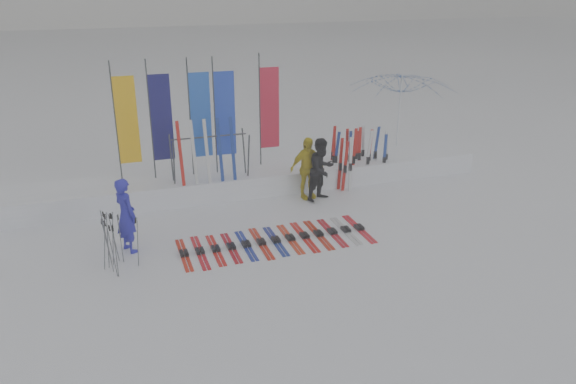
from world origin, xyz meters
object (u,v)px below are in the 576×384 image
object	(u,v)px
person_blue	(126,215)
person_black	(322,169)
person_yellow	(307,168)
ski_row	(276,240)
ski_rack	(210,151)
tent_canopy	(399,119)

from	to	relation	value
person_blue	person_black	world-z (taller)	person_black
person_yellow	ski_row	xyz separation A→B (m)	(-1.63, -2.36, -0.83)
person_yellow	person_blue	bearing A→B (deg)	-169.89
person_black	person_yellow	size ratio (longest dim) A/B	1.01
person_yellow	ski_row	distance (m)	2.99
person_blue	person_yellow	distance (m)	5.18
ski_row	ski_rack	xyz separation A→B (m)	(-0.88, 3.08, 1.35)
person_blue	tent_canopy	bearing A→B (deg)	-95.06
person_black	ski_rack	distance (m)	3.05
tent_canopy	ski_row	xyz separation A→B (m)	(-5.45, -4.20, -1.48)
tent_canopy	ski_rack	bearing A→B (deg)	-170.00
person_yellow	ski_rack	world-z (taller)	ski_rack
person_yellow	ski_rack	distance (m)	2.66
tent_canopy	person_black	bearing A→B (deg)	-149.05
person_black	tent_canopy	xyz separation A→B (m)	(3.49, 2.09, 0.65)
person_yellow	tent_canopy	xyz separation A→B (m)	(3.82, 1.84, 0.65)
person_yellow	ski_row	bearing A→B (deg)	-134.08
person_blue	person_yellow	bearing A→B (deg)	-97.88
person_black	person_yellow	bearing A→B (deg)	118.03
tent_canopy	ski_row	world-z (taller)	tent_canopy
person_black	person_yellow	distance (m)	0.42
person_blue	tent_canopy	world-z (taller)	tent_canopy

